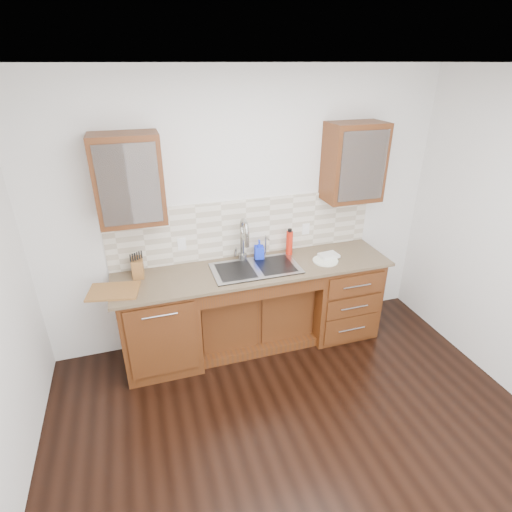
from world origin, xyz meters
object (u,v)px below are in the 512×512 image
object	(u,v)px
soap_bottle	(259,250)
cutting_board	(114,291)
plate	(325,261)
water_bottle	(289,243)
knife_block	(138,267)

from	to	relation	value
soap_bottle	cutting_board	xyz separation A→B (m)	(-1.40, -0.25, -0.09)
plate	cutting_board	xyz separation A→B (m)	(-2.01, 0.01, 0.00)
soap_bottle	plate	distance (m)	0.67
plate	cutting_board	world-z (taller)	cutting_board
water_bottle	plate	distance (m)	0.40
water_bottle	plate	world-z (taller)	water_bottle
knife_block	cutting_board	world-z (taller)	knife_block
water_bottle	knife_block	world-z (taller)	water_bottle
soap_bottle	plate	size ratio (longest dim) A/B	0.79
soap_bottle	knife_block	world-z (taller)	soap_bottle
water_bottle	cutting_board	xyz separation A→B (m)	(-1.73, -0.25, -0.12)
soap_bottle	water_bottle	xyz separation A→B (m)	(0.32, 0.00, 0.03)
water_bottle	plate	xyz separation A→B (m)	(0.29, -0.26, -0.12)
soap_bottle	cutting_board	distance (m)	1.43
knife_block	cutting_board	distance (m)	0.33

